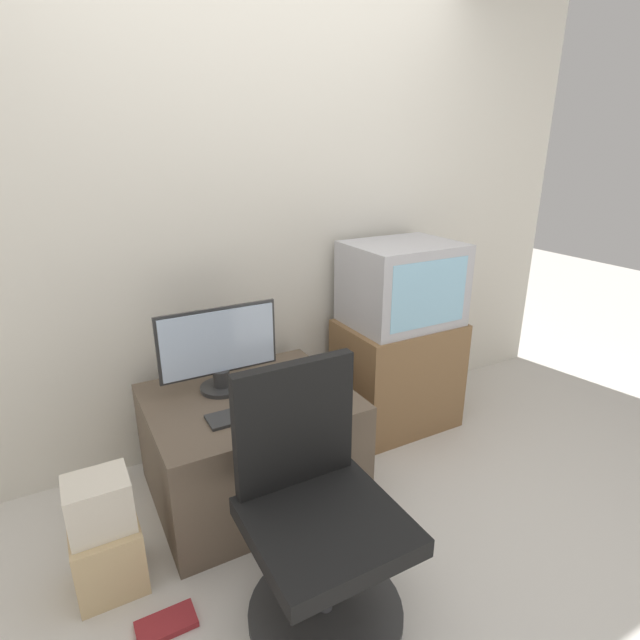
{
  "coord_description": "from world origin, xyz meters",
  "views": [
    {
      "loc": [
        -1.01,
        -1.18,
        1.65
      ],
      "look_at": [
        0.18,
        0.96,
        0.78
      ],
      "focal_mm": 28.0,
      "sensor_mm": 36.0,
      "label": 1
    }
  ],
  "objects_px": {
    "keyboard": "(244,414)",
    "cardboard_box_lower": "(108,555)",
    "office_chair": "(317,519)",
    "book": "(166,624)",
    "crt_tv": "(402,284)",
    "mouse": "(288,402)",
    "main_monitor": "(219,349)"
  },
  "relations": [
    {
      "from": "keyboard",
      "to": "cardboard_box_lower",
      "type": "distance_m",
      "value": 0.74
    },
    {
      "from": "main_monitor",
      "to": "book",
      "type": "xyz_separation_m",
      "value": [
        -0.47,
        -0.69,
        -0.73
      ]
    },
    {
      "from": "crt_tv",
      "to": "office_chair",
      "type": "xyz_separation_m",
      "value": [
        -1.05,
        -0.92,
        -0.51
      ]
    },
    {
      "from": "mouse",
      "to": "crt_tv",
      "type": "xyz_separation_m",
      "value": [
        0.9,
        0.35,
        0.35
      ]
    },
    {
      "from": "main_monitor",
      "to": "book",
      "type": "bearing_deg",
      "value": -124.5
    },
    {
      "from": "keyboard",
      "to": "book",
      "type": "height_order",
      "value": "keyboard"
    },
    {
      "from": "mouse",
      "to": "office_chair",
      "type": "height_order",
      "value": "office_chair"
    },
    {
      "from": "mouse",
      "to": "keyboard",
      "type": "bearing_deg",
      "value": 178.58
    },
    {
      "from": "book",
      "to": "cardboard_box_lower",
      "type": "bearing_deg",
      "value": 115.37
    },
    {
      "from": "main_monitor",
      "to": "mouse",
      "type": "bearing_deg",
      "value": -53.4
    },
    {
      "from": "main_monitor",
      "to": "crt_tv",
      "type": "relative_size",
      "value": 0.93
    },
    {
      "from": "keyboard",
      "to": "cardboard_box_lower",
      "type": "relative_size",
      "value": 1.15
    },
    {
      "from": "office_chair",
      "to": "cardboard_box_lower",
      "type": "distance_m",
      "value": 0.86
    },
    {
      "from": "office_chair",
      "to": "main_monitor",
      "type": "bearing_deg",
      "value": 93.85
    },
    {
      "from": "main_monitor",
      "to": "book",
      "type": "relative_size",
      "value": 2.72
    },
    {
      "from": "mouse",
      "to": "book",
      "type": "height_order",
      "value": "mouse"
    },
    {
      "from": "cardboard_box_lower",
      "to": "book",
      "type": "distance_m",
      "value": 0.36
    },
    {
      "from": "keyboard",
      "to": "cardboard_box_lower",
      "type": "xyz_separation_m",
      "value": [
        -0.62,
        -0.11,
        -0.4
      ]
    },
    {
      "from": "crt_tv",
      "to": "book",
      "type": "height_order",
      "value": "crt_tv"
    },
    {
      "from": "office_chair",
      "to": "cardboard_box_lower",
      "type": "height_order",
      "value": "office_chair"
    },
    {
      "from": "office_chair",
      "to": "book",
      "type": "relative_size",
      "value": 4.44
    },
    {
      "from": "main_monitor",
      "to": "mouse",
      "type": "height_order",
      "value": "main_monitor"
    },
    {
      "from": "mouse",
      "to": "main_monitor",
      "type": "bearing_deg",
      "value": 126.6
    },
    {
      "from": "crt_tv",
      "to": "mouse",
      "type": "bearing_deg",
      "value": -158.45
    },
    {
      "from": "cardboard_box_lower",
      "to": "keyboard",
      "type": "bearing_deg",
      "value": 9.65
    },
    {
      "from": "book",
      "to": "keyboard",
      "type": "bearing_deg",
      "value": 40.39
    },
    {
      "from": "book",
      "to": "crt_tv",
      "type": "bearing_deg",
      "value": 25.45
    },
    {
      "from": "mouse",
      "to": "crt_tv",
      "type": "height_order",
      "value": "crt_tv"
    },
    {
      "from": "main_monitor",
      "to": "crt_tv",
      "type": "distance_m",
      "value": 1.12
    },
    {
      "from": "keyboard",
      "to": "book",
      "type": "relative_size",
      "value": 1.51
    },
    {
      "from": "keyboard",
      "to": "office_chair",
      "type": "xyz_separation_m",
      "value": [
        0.05,
        -0.57,
        -0.15
      ]
    },
    {
      "from": "mouse",
      "to": "cardboard_box_lower",
      "type": "xyz_separation_m",
      "value": [
        -0.83,
        -0.1,
        -0.4
      ]
    }
  ]
}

